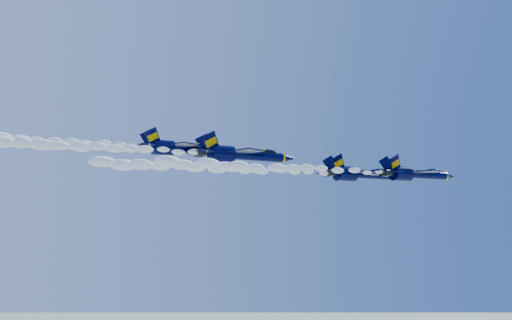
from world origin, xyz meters
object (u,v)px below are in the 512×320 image
jet_second (361,174)px  jet_fourth (182,148)px  jet_lead (416,174)px  jet_third (242,155)px

jet_second → jet_fourth: bearing=143.1°
jet_lead → jet_second: size_ratio=0.94×
jet_lead → jet_fourth: bearing=140.7°
jet_second → jet_fourth: 30.98m
jet_lead → jet_third: bearing=136.4°
jet_second → jet_fourth: size_ratio=0.94×
jet_fourth → jet_third: bearing=-27.3°
jet_second → jet_third: (-15.19, 13.60, 3.85)m
jet_second → jet_third: 20.75m
jet_second → jet_fourth: (-24.44, 18.38, 4.97)m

